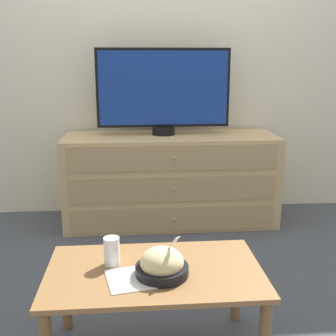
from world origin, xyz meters
The scene contains 8 objects.
ground_plane centered at (0.00, 0.00, 0.00)m, with size 12.00×12.00×0.00m, color #474C56.
wall_back centered at (0.00, 0.03, 1.30)m, with size 12.00×0.05×2.60m.
dresser centered at (0.06, -0.29, 0.33)m, with size 1.54×0.54×0.66m.
tv centered at (0.01, -0.25, 0.98)m, with size 0.96×0.17×0.62m.
coffee_table centered at (-0.14, -1.79, 0.33)m, with size 0.85×0.50×0.39m.
takeout_bowl centered at (-0.11, -1.83, 0.43)m, with size 0.21×0.21×0.17m.
drink_cup centered at (-0.31, -1.73, 0.44)m, with size 0.06×0.06×0.12m.
napkin centered at (-0.23, -1.86, 0.39)m, with size 0.22×0.22×0.00m.
Camera 1 is at (-0.21, -3.30, 1.19)m, focal length 45.00 mm.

